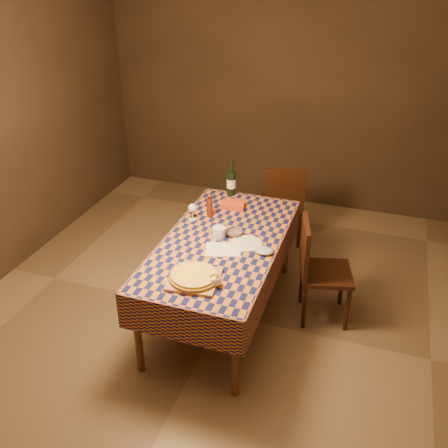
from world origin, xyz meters
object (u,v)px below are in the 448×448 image
at_px(bowl, 234,233).
at_px(wine_bottle, 231,183).
at_px(pizza, 194,276).
at_px(chair_far, 283,200).
at_px(dining_table, 222,249).
at_px(cutting_board, 194,279).
at_px(chair_right, 317,266).
at_px(white_plate, 246,244).

bearing_deg(bowl, wine_bottle, 109.87).
height_order(pizza, chair_far, chair_far).
bearing_deg(chair_far, dining_table, -98.67).
xyz_separation_m(cutting_board, chair_right, (0.77, 0.85, -0.26)).
relative_size(wine_bottle, chair_right, 0.37).
distance_m(cutting_board, chair_right, 1.18).
distance_m(cutting_board, white_plate, 0.64).
relative_size(white_plate, chair_right, 0.28).
relative_size(chair_far, chair_right, 1.00).
bearing_deg(cutting_board, bowl, 83.74).
relative_size(bowl, wine_bottle, 0.41).
bearing_deg(bowl, cutting_board, -96.26).
distance_m(white_plate, chair_far, 1.41).
bearing_deg(cutting_board, chair_far, 83.67).
distance_m(pizza, chair_right, 1.18).
xyz_separation_m(dining_table, pizza, (-0.01, -0.60, 0.12)).
bearing_deg(white_plate, cutting_board, -109.45).
xyz_separation_m(dining_table, wine_bottle, (-0.20, 0.86, 0.20)).
height_order(white_plate, chair_far, chair_far).
height_order(dining_table, white_plate, white_plate).
bearing_deg(wine_bottle, cutting_board, -82.51).
bearing_deg(dining_table, bowl, 58.41).
relative_size(wine_bottle, white_plate, 1.33).
distance_m(cutting_board, wine_bottle, 1.47).
relative_size(cutting_board, chair_right, 0.38).
height_order(dining_table, bowl, bowl).
bearing_deg(dining_table, white_plate, 1.54).
bearing_deg(wine_bottle, bowl, -70.13).
bearing_deg(chair_right, dining_table, -161.32).
relative_size(wine_bottle, chair_far, 0.37).
distance_m(bowl, chair_far, 1.31).
distance_m(dining_table, chair_right, 0.82).
xyz_separation_m(bowl, chair_far, (0.14, 1.28, -0.27)).
height_order(pizza, wine_bottle, wine_bottle).
relative_size(cutting_board, wine_bottle, 1.03).
xyz_separation_m(cutting_board, wine_bottle, (-0.19, 1.45, 0.12)).
height_order(cutting_board, chair_far, chair_far).
bearing_deg(cutting_board, pizza, 0.00).
height_order(cutting_board, white_plate, cutting_board).
relative_size(cutting_board, chair_far, 0.38).
distance_m(wine_bottle, chair_far, 0.77).
xyz_separation_m(pizza, wine_bottle, (-0.19, 1.45, 0.09)).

